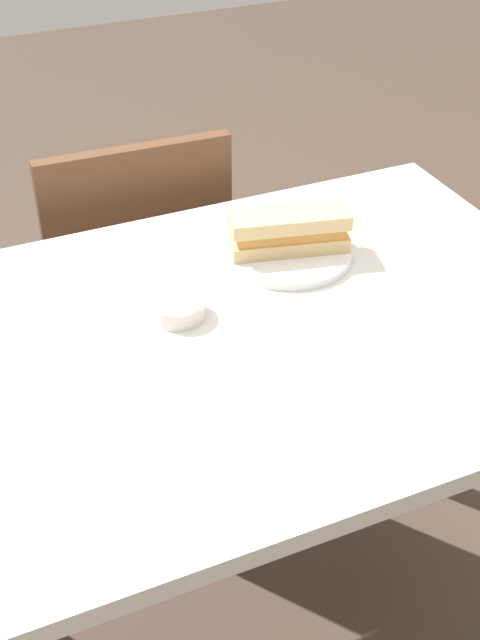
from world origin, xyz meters
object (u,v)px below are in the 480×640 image
(dining_table, at_px, (240,395))
(plate_near, at_px, (288,252))
(knife_near, at_px, (275,232))
(baguette_sandwich_near, at_px, (289,231))
(chair_far, at_px, (133,285))
(olive_bowl, at_px, (178,308))

(dining_table, relative_size, plate_near, 5.04)
(dining_table, bearing_deg, knife_near, 53.20)
(baguette_sandwich_near, bearing_deg, knife_near, 88.38)
(chair_far, height_order, knife_near, chair_far)
(dining_table, distance_m, knife_near, 0.31)
(dining_table, distance_m, olive_bowl, 0.18)
(knife_near, bearing_deg, olive_bowl, -148.33)
(plate_near, distance_m, knife_near, 0.06)
(knife_near, bearing_deg, baguette_sandwich_near, -91.62)
(baguette_sandwich_near, distance_m, olive_bowl, 0.25)
(dining_table, height_order, baguette_sandwich_near, baguette_sandwich_near)
(dining_table, distance_m, baguette_sandwich_near, 0.29)
(plate_near, bearing_deg, olive_bowl, -158.73)
(olive_bowl, bearing_deg, chair_far, 82.25)
(dining_table, height_order, plate_near, plate_near)
(plate_near, height_order, knife_near, knife_near)
(dining_table, xyz_separation_m, baguette_sandwich_near, (0.16, 0.16, 0.18))
(plate_near, xyz_separation_m, knife_near, (0.00, 0.05, 0.01))
(baguette_sandwich_near, relative_size, knife_near, 1.30)
(chair_far, bearing_deg, baguette_sandwich_near, -68.47)
(baguette_sandwich_near, bearing_deg, dining_table, -134.60)
(chair_far, distance_m, plate_near, 0.53)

